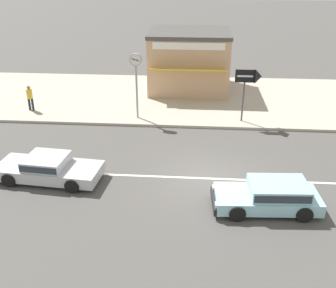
# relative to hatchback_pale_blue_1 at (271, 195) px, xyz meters

# --- Properties ---
(ground_plane) EXTENTS (160.00, 160.00, 0.00)m
(ground_plane) POSITION_rel_hatchback_pale_blue_1_xyz_m (-2.30, 2.04, -0.59)
(ground_plane) COLOR #4C4947
(lane_centre_stripe) EXTENTS (50.40, 0.14, 0.01)m
(lane_centre_stripe) POSITION_rel_hatchback_pale_blue_1_xyz_m (-2.30, 2.04, -0.59)
(lane_centre_stripe) COLOR silver
(lane_centre_stripe) RESTS_ON ground
(kerb_strip) EXTENTS (68.00, 10.00, 0.15)m
(kerb_strip) POSITION_rel_hatchback_pale_blue_1_xyz_m (-2.30, 12.51, -0.52)
(kerb_strip) COLOR #ADA393
(kerb_strip) RESTS_ON ground
(hatchback_pale_blue_1) EXTENTS (4.05, 1.97, 1.10)m
(hatchback_pale_blue_1) POSITION_rel_hatchback_pale_blue_1_xyz_m (0.00, 0.00, 0.00)
(hatchback_pale_blue_1) COLOR #93C6D6
(hatchback_pale_blue_1) RESTS_ON ground
(sedan_silver_2) EXTENTS (4.70, 2.20, 1.06)m
(sedan_silver_2) POSITION_rel_hatchback_pale_blue_1_xyz_m (-9.09, 1.48, -0.05)
(sedan_silver_2) COLOR #B7BABF
(sedan_silver_2) RESTS_ON ground
(street_clock) EXTENTS (0.67, 0.22, 3.74)m
(street_clock) POSITION_rel_hatchback_pale_blue_1_xyz_m (-6.30, 8.53, 2.36)
(street_clock) COLOR #9E9EA3
(street_clock) RESTS_ON kerb_strip
(arrow_signboard) EXTENTS (1.43, 0.78, 3.02)m
(arrow_signboard) POSITION_rel_hatchback_pale_blue_1_xyz_m (0.25, 8.44, 2.07)
(arrow_signboard) COLOR #4C4C51
(arrow_signboard) RESTS_ON kerb_strip
(pedestrian_mid_kerb) EXTENTS (0.34, 0.34, 1.54)m
(pedestrian_mid_kerb) POSITION_rel_hatchback_pale_blue_1_xyz_m (-12.95, 9.23, 0.45)
(pedestrian_mid_kerb) COLOR #232838
(pedestrian_mid_kerb) RESTS_ON kerb_strip
(shopfront_corner_warung) EXTENTS (5.45, 5.78, 4.01)m
(shopfront_corner_warung) POSITION_rel_hatchback_pale_blue_1_xyz_m (-3.50, 14.49, 1.57)
(shopfront_corner_warung) COLOR tan
(shopfront_corner_warung) RESTS_ON kerb_strip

